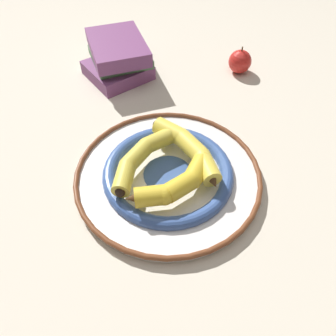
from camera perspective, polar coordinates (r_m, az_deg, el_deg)
The scene contains 7 objects.
ground_plane at distance 0.70m, azimuth -3.88°, elevation -0.64°, with size 2.80×2.80×0.00m, color beige.
decorative_bowl at distance 0.67m, azimuth 0.00°, elevation -1.13°, with size 0.38×0.38×0.03m.
banana_a at distance 0.66m, azimuth -4.55°, elevation 2.14°, with size 0.18×0.13×0.04m.
banana_b at distance 0.61m, azimuth 1.29°, elevation -2.93°, with size 0.19×0.09×0.04m.
banana_c at distance 0.67m, azimuth 3.85°, elevation 3.35°, with size 0.08×0.21×0.04m.
book_stack at distance 0.96m, azimuth -8.71°, elevation 18.52°, with size 0.19×0.21×0.10m.
apple at distance 0.99m, azimuth 12.42°, elevation 17.65°, with size 0.06×0.06×0.08m.
Camera 1 is at (-0.13, -0.44, 0.53)m, focal length 35.00 mm.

